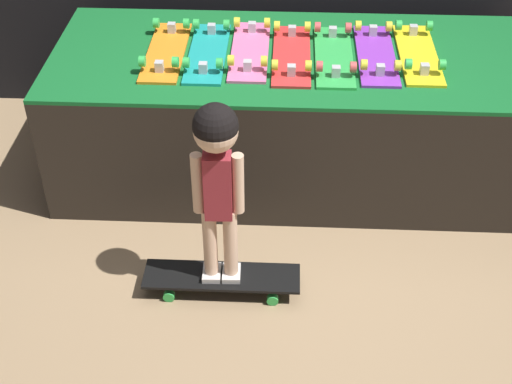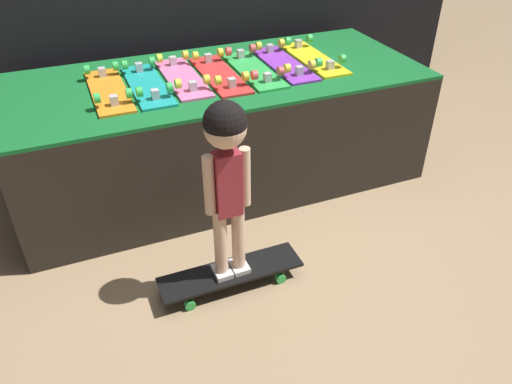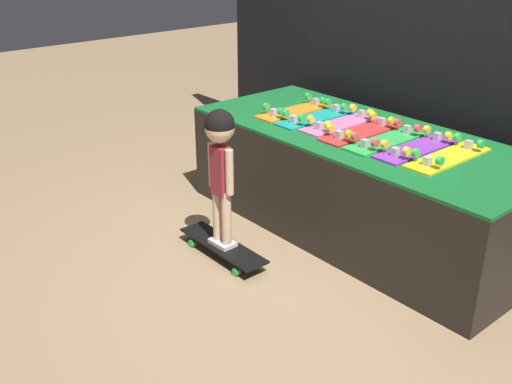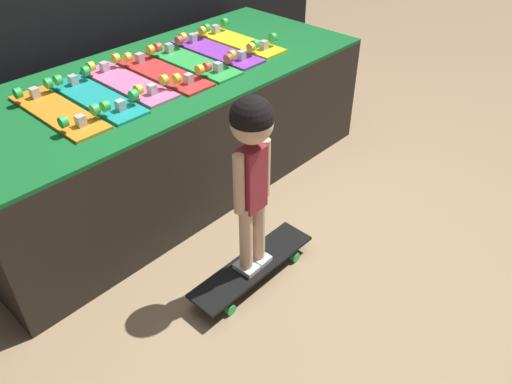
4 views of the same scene
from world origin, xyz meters
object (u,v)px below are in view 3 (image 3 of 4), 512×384
Objects in this scene: skateboard_pink_on_rack at (341,123)px; skateboard_on_floor at (223,247)px; skateboard_orange_on_rack at (295,110)px; skateboard_yellow_on_rack at (448,156)px; skateboard_red_on_rack at (361,131)px; skateboard_green_on_rack at (386,139)px; skateboard_purple_on_rack at (417,147)px; skateboard_teal_on_rack at (315,116)px; child at (220,153)px.

skateboard_pink_on_rack is 1.18m from skateboard_on_floor.
skateboard_orange_on_rack is 0.90× the size of skateboard_on_floor.
skateboard_pink_on_rack is 1.00× the size of skateboard_yellow_on_rack.
skateboard_red_on_rack is 0.64m from skateboard_yellow_on_rack.
skateboard_red_on_rack and skateboard_green_on_rack have the same top height.
skateboard_green_on_rack is 1.26m from skateboard_on_floor.
skateboard_pink_on_rack is 1.00× the size of skateboard_purple_on_rack.
skateboard_orange_on_rack is 1.00× the size of skateboard_green_on_rack.
skateboard_orange_on_rack is 0.21m from skateboard_teal_on_rack.
child reaches higher than skateboard_on_floor.
skateboard_teal_on_rack reaches higher than skateboard_on_floor.
skateboard_green_on_rack is (0.21, -0.00, 0.00)m from skateboard_red_on_rack.
skateboard_red_on_rack is at bearing 72.88° from skateboard_on_floor.
skateboard_purple_on_rack is 0.90× the size of skateboard_on_floor.
skateboard_red_on_rack is 0.99m from child.
skateboard_red_on_rack is 0.21m from skateboard_green_on_rack.
skateboard_green_on_rack is 0.21m from skateboard_purple_on_rack.
skateboard_pink_on_rack is 0.72× the size of child.
skateboard_pink_on_rack is 0.43m from skateboard_green_on_rack.
skateboard_red_on_rack is (0.64, -0.01, 0.00)m from skateboard_orange_on_rack.
skateboard_yellow_on_rack is (0.64, 0.04, 0.00)m from skateboard_red_on_rack.
skateboard_green_on_rack is (0.43, -0.04, 0.00)m from skateboard_pink_on_rack.
skateboard_yellow_on_rack is at bearing 4.53° from skateboard_purple_on_rack.
skateboard_orange_on_rack is at bearing -176.15° from skateboard_pink_on_rack.
skateboard_on_floor is (-0.08, -0.98, -0.65)m from skateboard_pink_on_rack.
skateboard_green_on_rack and skateboard_purple_on_rack have the same top height.
skateboard_orange_on_rack is 1.28m from skateboard_yellow_on_rack.
skateboard_green_on_rack is at bearing -0.67° from skateboard_red_on_rack.
skateboard_purple_on_rack is 1.00× the size of skateboard_yellow_on_rack.
skateboard_orange_on_rack is 1.00× the size of skateboard_red_on_rack.
skateboard_green_on_rack is at bearing -0.68° from skateboard_orange_on_rack.
skateboard_on_floor is at bearing 43.32° from child.
skateboard_purple_on_rack is 1.37m from skateboard_on_floor.
skateboard_yellow_on_rack is (0.85, 0.00, 0.00)m from skateboard_pink_on_rack.
skateboard_pink_on_rack is 1.00× the size of skateboard_green_on_rack.
skateboard_yellow_on_rack is 1.36m from child.
skateboard_purple_on_rack is at bearing -1.16° from skateboard_pink_on_rack.
skateboard_purple_on_rack is at bearing 6.94° from skateboard_green_on_rack.
skateboard_teal_on_rack is 0.64m from skateboard_green_on_rack.
skateboard_orange_on_rack is 1.00× the size of skateboard_teal_on_rack.
child is at bearing -126.44° from skateboard_purple_on_rack.
skateboard_red_on_rack is 1.00× the size of skateboard_purple_on_rack.
skateboard_pink_on_rack is at bearing -179.73° from skateboard_yellow_on_rack.
skateboard_purple_on_rack is 1.21m from child.
child reaches higher than skateboard_teal_on_rack.
skateboard_red_on_rack and skateboard_yellow_on_rack have the same top height.
child is at bearing -107.12° from skateboard_red_on_rack.
skateboard_yellow_on_rack is 0.90× the size of skateboard_on_floor.
skateboard_green_on_rack is 1.07m from child.
skateboard_on_floor is at bearing -107.12° from skateboard_red_on_rack.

